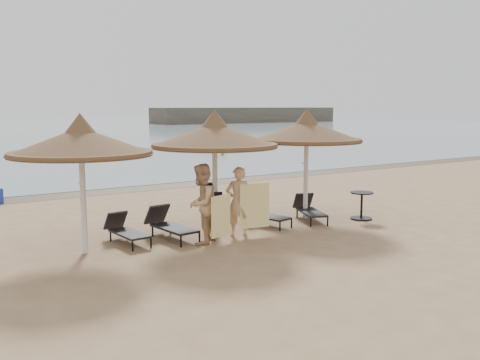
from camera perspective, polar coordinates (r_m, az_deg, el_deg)
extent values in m
plane|color=#9F7D59|center=(13.39, -2.00, -6.74)|extent=(160.00, 160.00, 0.00)
cube|color=#4C3F29|center=(21.81, -14.96, -1.27)|extent=(200.00, 1.60, 0.01)
cube|color=#555045|center=(110.04, 0.79, 6.95)|extent=(40.00, 8.00, 3.00)
cube|color=silver|center=(48.03, -2.30, 4.48)|extent=(4.00, 1.60, 1.00)
cube|color=silver|center=(47.99, -2.30, 5.37)|extent=(1.50, 1.00, 0.60)
cylinder|color=silver|center=(12.76, -16.37, -2.36)|extent=(0.13, 0.13, 2.36)
cone|color=brown|center=(12.60, -16.62, 4.04)|extent=(3.26, 3.26, 0.62)
cone|color=brown|center=(12.58, -16.69, 5.73)|extent=(0.79, 0.79, 0.51)
cylinder|color=brown|center=(12.62, -16.57, 2.72)|extent=(3.19, 3.19, 0.11)
cylinder|color=silver|center=(14.04, -2.68, -1.04)|extent=(0.14, 0.14, 2.41)
cone|color=brown|center=(13.89, -2.72, 4.90)|extent=(3.32, 3.32, 0.63)
cone|color=brown|center=(13.87, -2.73, 6.46)|extent=(0.80, 0.80, 0.52)
cylinder|color=brown|center=(13.91, -2.71, 3.68)|extent=(3.26, 3.26, 0.11)
cylinder|color=silver|center=(16.22, 7.03, 0.13)|extent=(0.14, 0.14, 2.41)
cone|color=brown|center=(16.08, 7.12, 5.29)|extent=(3.33, 3.33, 0.63)
cone|color=brown|center=(16.07, 7.14, 6.64)|extent=(0.80, 0.80, 0.52)
cylinder|color=brown|center=(16.10, 7.10, 4.22)|extent=(3.26, 3.26, 0.11)
cylinder|color=black|center=(12.86, -11.38, -6.95)|extent=(0.04, 0.04, 0.24)
cylinder|color=black|center=(13.08, -9.48, -6.65)|extent=(0.04, 0.04, 0.24)
cylinder|color=black|center=(13.92, -13.64, -5.88)|extent=(0.04, 0.04, 0.24)
cylinder|color=black|center=(14.12, -11.85, -5.62)|extent=(0.04, 0.04, 0.24)
cube|color=black|center=(13.50, -11.73, -5.61)|extent=(0.64, 1.34, 0.05)
cube|color=black|center=(14.12, -13.13, -4.19)|extent=(0.56, 0.41, 0.49)
cylinder|color=black|center=(13.05, -6.32, -6.56)|extent=(0.05, 0.05, 0.27)
cylinder|color=black|center=(13.34, -4.35, -6.21)|extent=(0.05, 0.05, 0.27)
cylinder|color=black|center=(14.18, -9.31, -5.45)|extent=(0.05, 0.05, 0.27)
cylinder|color=black|center=(14.44, -7.43, -5.16)|extent=(0.05, 0.05, 0.27)
cube|color=black|center=(13.75, -7.02, -5.12)|extent=(0.74, 1.51, 0.06)
cube|color=black|center=(14.41, -8.85, -3.60)|extent=(0.64, 0.47, 0.55)
cylinder|color=black|center=(14.64, 4.28, -4.98)|extent=(0.04, 0.04, 0.25)
cylinder|color=black|center=(15.01, 5.52, -4.67)|extent=(0.04, 0.04, 0.25)
cylinder|color=black|center=(15.46, 0.80, -4.27)|extent=(0.04, 0.04, 0.25)
cylinder|color=black|center=(15.81, 2.05, -4.00)|extent=(0.04, 0.04, 0.25)
cube|color=black|center=(15.22, 3.00, -3.89)|extent=(0.80, 1.41, 0.05)
cube|color=black|center=(15.70, 0.90, -2.72)|extent=(0.61, 0.48, 0.50)
cylinder|color=black|center=(15.22, 7.56, -4.52)|extent=(0.04, 0.04, 0.25)
cylinder|color=black|center=(15.39, 9.34, -4.42)|extent=(0.04, 0.04, 0.25)
cylinder|color=black|center=(16.39, 6.12, -3.60)|extent=(0.04, 0.04, 0.25)
cylinder|color=black|center=(16.55, 7.78, -3.52)|extent=(0.04, 0.04, 0.25)
cube|color=black|center=(15.90, 7.63, -3.43)|extent=(1.01, 1.46, 0.05)
cube|color=black|center=(16.59, 6.74, -2.18)|extent=(0.66, 0.56, 0.51)
cylinder|color=black|center=(16.53, 12.79, -4.02)|extent=(0.64, 0.64, 0.05)
cylinder|color=black|center=(16.46, 12.84, -2.70)|extent=(0.07, 0.07, 0.78)
cylinder|color=black|center=(16.39, 12.88, -1.33)|extent=(0.68, 0.68, 0.03)
imported|color=tan|center=(13.17, -4.15, -1.87)|extent=(1.26, 1.19, 2.31)
imported|color=tan|center=(13.88, -0.19, -1.72)|extent=(1.12, 0.90, 2.13)
cube|color=yellow|center=(13.13, -2.05, -3.84)|extent=(0.70, 0.26, 1.03)
cube|color=yellow|center=(13.92, 1.58, -2.77)|extent=(0.82, 0.19, 1.17)
cube|color=silver|center=(14.20, -3.05, -0.98)|extent=(0.30, 0.17, 0.36)
cube|color=black|center=(13.94, -2.34, -1.90)|extent=(0.22, 0.13, 0.30)
sphere|color=yellow|center=(44.40, -18.19, 3.38)|extent=(0.34, 0.34, 0.34)
sphere|color=yellow|center=(36.97, -1.88, 2.91)|extent=(0.31, 0.31, 0.31)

